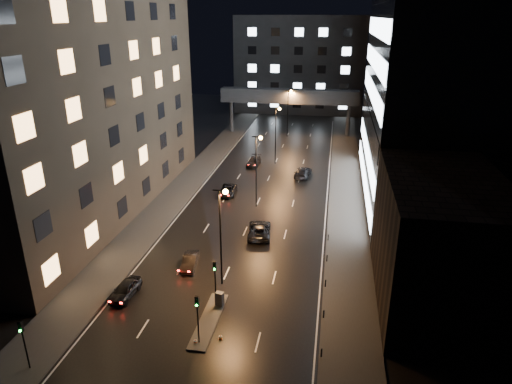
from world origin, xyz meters
TOP-DOWN VIEW (x-y plane):
  - ground at (0.00, 40.00)m, footprint 160.00×160.00m
  - sidewalk_left at (-12.50, 35.00)m, footprint 5.00×110.00m
  - sidewalk_right at (12.50, 35.00)m, footprint 5.00×110.00m
  - building_left at (-22.50, 24.00)m, footprint 15.00×48.00m
  - building_right_low at (20.00, 9.00)m, footprint 10.00×18.00m
  - building_right_glass at (25.00, 36.00)m, footprint 20.00×36.00m
  - building_far at (0.00, 98.00)m, footprint 34.00×14.00m
  - skybridge at (0.00, 70.00)m, footprint 30.00×3.00m
  - median_island at (0.30, 2.00)m, footprint 1.60×8.00m
  - traffic_signal_near at (0.30, 4.49)m, footprint 0.28×0.34m
  - traffic_signal_far at (0.30, -1.01)m, footprint 0.28×0.34m
  - traffic_signal_corner at (-11.50, -6.01)m, footprint 0.28×0.34m
  - bollard_row at (10.20, 6.50)m, footprint 0.12×25.12m
  - streetlight_near at (0.16, 8.00)m, footprint 1.45×0.50m
  - streetlight_mid_a at (0.16, 28.00)m, footprint 1.45×0.50m
  - streetlight_mid_b at (0.16, 48.00)m, footprint 1.45×0.50m
  - streetlight_far at (0.16, 68.00)m, footprint 1.45×0.50m
  - car_away_a at (-8.52, 4.32)m, footprint 2.00×4.37m
  - car_away_b at (-4.13, 10.59)m, footprint 1.88×4.14m
  - car_away_c at (-4.95, 31.71)m, footprint 2.44×4.92m
  - car_away_d at (-3.59, 46.24)m, footprint 2.20×5.08m
  - car_toward_a at (1.93, 19.14)m, footprint 3.29×5.96m
  - car_toward_b at (5.47, 41.66)m, footprint 2.89×5.77m
  - utility_cabinet at (0.70, 4.30)m, footprint 0.83×0.67m
  - cone_a at (0.01, -1.08)m, footprint 0.41×0.41m
  - cone_b at (1.89, -0.17)m, footprint 0.41×0.41m

SIDE VIEW (x-z plane):
  - ground at x=0.00m, z-range 0.00..0.00m
  - sidewalk_left at x=-12.50m, z-range 0.00..0.15m
  - sidewalk_right at x=12.50m, z-range 0.00..0.15m
  - median_island at x=0.30m, z-range 0.00..0.15m
  - cone_b at x=1.89m, z-range 0.00..0.45m
  - cone_a at x=0.01m, z-range 0.00..0.52m
  - bollard_row at x=10.20m, z-range 0.00..0.90m
  - car_away_b at x=-4.13m, z-range 0.00..1.32m
  - car_away_c at x=-4.95m, z-range 0.00..1.34m
  - car_away_a at x=-8.52m, z-range 0.00..1.45m
  - car_away_d at x=-3.59m, z-range 0.00..1.46m
  - car_toward_a at x=1.93m, z-range 0.00..1.58m
  - car_toward_b at x=5.47m, z-range 0.00..1.61m
  - utility_cabinet at x=0.70m, z-range 0.15..1.47m
  - traffic_signal_corner at x=-11.50m, z-range 0.74..5.14m
  - traffic_signal_near at x=0.30m, z-range 0.89..5.29m
  - traffic_signal_far at x=0.30m, z-range 0.89..5.29m
  - building_right_low at x=20.00m, z-range 0.00..12.00m
  - streetlight_near at x=0.16m, z-range 1.42..11.57m
  - streetlight_mid_a at x=0.16m, z-range 1.42..11.57m
  - streetlight_mid_b at x=0.16m, z-range 1.42..11.57m
  - streetlight_far at x=0.16m, z-range 1.42..11.57m
  - skybridge at x=0.00m, z-range 3.34..13.34m
  - building_far at x=0.00m, z-range 0.00..25.00m
  - building_left at x=-22.50m, z-range 0.00..40.00m
  - building_right_glass at x=25.00m, z-range 0.00..45.00m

